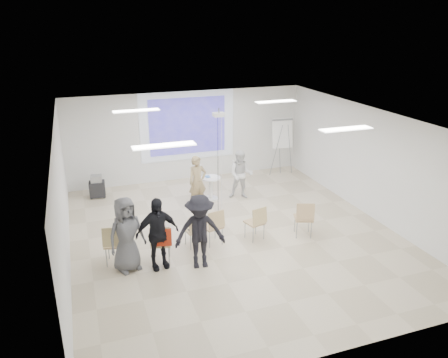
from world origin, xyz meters
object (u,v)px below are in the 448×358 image
object	(u,v)px
chair_right_far	(304,216)
chair_right_inner	(257,220)
audience_left	(157,228)
audience_mid	(200,227)
player_left	(197,178)
player_right	(241,172)
chair_left_mid	(160,241)
pedestal_table	(211,187)
audience_outer	(126,230)
chair_center	(214,224)
chair_far_left	(114,242)
av_cart	(97,187)
laptop	(194,229)
flipchart_easel	(282,134)
chair_left_inner	(195,228)

from	to	relation	value
chair_right_far	chair_right_inner	bearing A→B (deg)	-171.45
audience_left	audience_mid	distance (m)	0.93
player_left	player_right	xyz separation A→B (m)	(1.43, 0.19, -0.04)
chair_right_far	chair_left_mid	bearing A→B (deg)	-158.60
pedestal_table	chair_right_far	bearing A→B (deg)	-64.47
player_right	audience_outer	size ratio (longest dim) A/B	0.88
chair_center	chair_far_left	bearing A→B (deg)	171.90
chair_left_mid	av_cart	world-z (taller)	chair_left_mid
pedestal_table	laptop	xyz separation A→B (m)	(-1.26, -2.62, 0.04)
audience_mid	audience_left	bearing A→B (deg)	170.09
laptop	flipchart_easel	size ratio (longest dim) A/B	0.16
laptop	pedestal_table	bearing A→B (deg)	-124.79
player_right	audience_mid	size ratio (longest dim) A/B	0.86
audience_left	chair_left_inner	bearing A→B (deg)	22.75
pedestal_table	chair_far_left	size ratio (longest dim) A/B	0.76
chair_right_inner	audience_mid	world-z (taller)	audience_mid
pedestal_table	chair_right_inner	bearing A→B (deg)	-84.20
laptop	audience_outer	size ratio (longest dim) A/B	0.16
player_right	chair_far_left	bearing A→B (deg)	-122.67
audience_mid	flipchart_easel	distance (m)	6.68
player_left	audience_outer	distance (m)	3.68
player_left	chair_left_mid	bearing A→B (deg)	-131.81
chair_center	audience_left	bearing A→B (deg)	-170.75
player_left	chair_right_far	bearing A→B (deg)	-64.77
av_cart	player_right	bearing A→B (deg)	-15.37
chair_right_far	chair_far_left	bearing A→B (deg)	-162.31
chair_far_left	chair_left_inner	world-z (taller)	chair_far_left
chair_center	chair_right_far	size ratio (longest dim) A/B	0.97
player_right	chair_left_inner	distance (m)	3.34
pedestal_table	laptop	size ratio (longest dim) A/B	2.38
player_right	laptop	size ratio (longest dim) A/B	5.39
pedestal_table	av_cart	bearing A→B (deg)	157.66
chair_center	audience_left	distance (m)	1.63
pedestal_table	chair_center	bearing A→B (deg)	-105.98
audience_outer	av_cart	world-z (taller)	audience_outer
chair_right_inner	audience_outer	world-z (taller)	audience_outer
chair_center	chair_left_inner	bearing A→B (deg)	164.72
audience_left	av_cart	world-z (taller)	audience_left
pedestal_table	chair_left_mid	bearing A→B (deg)	-124.50
chair_far_left	av_cart	distance (m)	4.24
chair_right_far	player_left	bearing A→B (deg)	146.48
chair_far_left	audience_left	size ratio (longest dim) A/B	0.51
chair_left_inner	chair_right_inner	bearing A→B (deg)	-14.08
chair_far_left	flipchart_easel	distance (m)	7.59
chair_left_inner	chair_right_far	size ratio (longest dim) A/B	0.88
laptop	av_cart	bearing A→B (deg)	-72.32
chair_left_mid	pedestal_table	bearing A→B (deg)	68.88
chair_left_mid	laptop	xyz separation A→B (m)	(0.92, 0.55, -0.10)
chair_left_mid	flipchart_easel	xyz separation A→B (m)	(5.23, 4.56, 0.91)
player_right	chair_far_left	size ratio (longest dim) A/B	1.73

